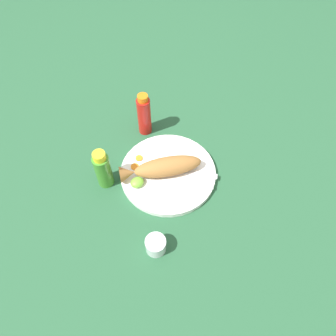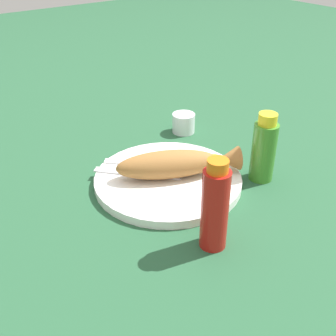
% 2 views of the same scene
% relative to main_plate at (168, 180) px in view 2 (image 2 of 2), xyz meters
% --- Properties ---
extents(ground_plane, '(4.00, 4.00, 0.00)m').
position_rel_main_plate_xyz_m(ground_plane, '(0.00, 0.00, -0.01)').
color(ground_plane, '#235133').
extents(main_plate, '(0.31, 0.31, 0.02)m').
position_rel_main_plate_xyz_m(main_plate, '(0.00, 0.00, 0.00)').
color(main_plate, white).
rests_on(main_plate, ground_plane).
extents(fried_fish, '(0.26, 0.17, 0.06)m').
position_rel_main_plate_xyz_m(fried_fish, '(-0.02, 0.01, 0.04)').
color(fried_fish, '#996633').
rests_on(fried_fish, main_plate).
extents(fork_near, '(0.13, 0.15, 0.00)m').
position_rel_main_plate_xyz_m(fork_near, '(0.06, -0.05, 0.01)').
color(fork_near, silver).
rests_on(fork_near, main_plate).
extents(fork_far, '(0.14, 0.14, 0.00)m').
position_rel_main_plate_xyz_m(fork_far, '(0.02, -0.08, 0.01)').
color(fork_far, silver).
rests_on(fork_far, main_plate).
extents(carrot_slice_near, '(0.02, 0.02, 0.00)m').
position_rel_main_plate_xyz_m(carrot_slice_near, '(-0.04, 0.10, 0.01)').
color(carrot_slice_near, orange).
rests_on(carrot_slice_near, main_plate).
extents(carrot_slice_mid, '(0.03, 0.03, 0.00)m').
position_rel_main_plate_xyz_m(carrot_slice_mid, '(-0.07, 0.08, 0.01)').
color(carrot_slice_mid, orange).
rests_on(carrot_slice_mid, main_plate).
extents(lime_wedge_main, '(0.04, 0.04, 0.02)m').
position_rel_main_plate_xyz_m(lime_wedge_main, '(-0.10, 0.02, 0.02)').
color(lime_wedge_main, '#6BB233').
rests_on(lime_wedge_main, main_plate).
extents(hot_sauce_bottle_red, '(0.05, 0.05, 0.17)m').
position_rel_main_plate_xyz_m(hot_sauce_bottle_red, '(0.05, 0.20, 0.07)').
color(hot_sauce_bottle_red, '#B21914').
rests_on(hot_sauce_bottle_red, ground_plane).
extents(hot_sauce_bottle_green, '(0.05, 0.05, 0.15)m').
position_rel_main_plate_xyz_m(hot_sauce_bottle_green, '(-0.17, 0.10, 0.06)').
color(hot_sauce_bottle_green, '#3D8428').
rests_on(hot_sauce_bottle_green, ground_plane).
extents(salt_cup, '(0.06, 0.06, 0.05)m').
position_rel_main_plate_xyz_m(salt_cup, '(-0.18, -0.17, 0.01)').
color(salt_cup, silver).
rests_on(salt_cup, ground_plane).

